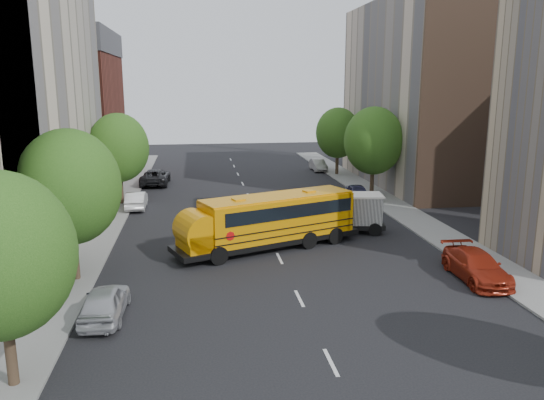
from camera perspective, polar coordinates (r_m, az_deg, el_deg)
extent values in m
plane|color=black|center=(33.13, 0.27, -5.21)|extent=(120.00, 120.00, 0.00)
cube|color=slate|center=(38.19, -18.26, -3.37)|extent=(3.00, 80.00, 0.12)
cube|color=slate|center=(40.92, 15.34, -2.15)|extent=(3.00, 80.00, 0.12)
cube|color=silver|center=(42.69, -1.72, -1.19)|extent=(0.15, 64.00, 0.01)
cube|color=maroon|center=(60.81, -21.12, 8.25)|extent=(10.00, 15.00, 13.00)
cube|color=beige|center=(56.04, 15.91, 10.88)|extent=(10.00, 22.00, 18.00)
cube|color=brown|center=(46.20, 21.51, 10.28)|extent=(10.10, 0.30, 18.00)
cylinder|color=yellow|center=(68.07, 21.59, 17.87)|extent=(1.00, 1.00, 35.00)
cylinder|color=#38281C|center=(20.29, -26.32, -14.27)|extent=(0.36, 0.36, 2.70)
cylinder|color=#38281C|center=(29.24, -20.42, -5.48)|extent=(0.36, 0.36, 2.88)
ellipsoid|color=#1F4A13|center=(28.41, -20.96, 1.30)|extent=(5.12, 5.12, 5.89)
cylinder|color=#38281C|center=(46.48, -15.92, 1.22)|extent=(0.36, 0.36, 2.81)
ellipsoid|color=#1F4A13|center=(45.96, -16.17, 5.42)|extent=(4.99, 4.99, 5.74)
cylinder|color=#38281C|center=(48.63, 10.70, 2.05)|extent=(0.36, 0.36, 2.95)
ellipsoid|color=#1F4A13|center=(48.13, 10.87, 6.28)|extent=(5.25, 5.25, 6.04)
cylinder|color=#38281C|center=(59.97, 7.01, 4.00)|extent=(0.36, 0.36, 2.74)
ellipsoid|color=#1F4A13|center=(59.58, 7.09, 7.18)|extent=(4.86, 4.86, 5.59)
cube|color=black|center=(32.91, -0.43, -4.26)|extent=(12.18, 6.94, 0.32)
cube|color=orange|center=(32.90, 0.71, -1.75)|extent=(9.97, 6.02, 2.47)
cube|color=orange|center=(30.72, -8.51, -4.37)|extent=(2.70, 3.00, 1.07)
cube|color=black|center=(30.78, -6.63, -1.79)|extent=(1.40, 2.49, 1.29)
cube|color=orange|center=(32.61, 0.72, 0.39)|extent=(9.89, 5.82, 0.15)
cube|color=black|center=(32.88, 1.04, -0.80)|extent=(9.19, 5.77, 0.80)
cube|color=black|center=(33.12, 0.71, -3.19)|extent=(9.99, 6.08, 0.06)
cube|color=black|center=(33.01, 0.71, -2.47)|extent=(9.99, 6.08, 0.06)
cube|color=orange|center=(35.55, 7.51, -0.78)|extent=(1.13, 2.56, 2.47)
cube|color=orange|center=(31.26, -3.87, 0.04)|extent=(0.83, 0.83, 0.11)
cube|color=orange|center=(33.88, 4.32, 1.00)|extent=(0.83, 0.83, 0.11)
cylinder|color=orange|center=(30.57, -8.54, -3.41)|extent=(3.00, 3.12, 2.25)
cylinder|color=red|center=(29.89, -4.83, -4.00)|extent=(0.51, 0.24, 0.54)
cylinder|color=black|center=(30.01, -6.18, -6.11)|extent=(1.12, 0.69, 1.07)
cylinder|color=black|center=(32.37, -8.09, -4.77)|extent=(1.12, 0.69, 1.07)
cylinder|color=black|center=(33.02, 4.30, -4.34)|extent=(1.12, 0.69, 1.07)
cylinder|color=black|center=(35.18, 1.86, -3.25)|extent=(1.12, 0.69, 1.07)
cylinder|color=black|center=(34.22, 7.29, -3.80)|extent=(1.12, 0.69, 1.07)
cylinder|color=black|center=(36.31, 4.75, -2.79)|extent=(1.12, 0.69, 1.07)
cube|color=black|center=(36.87, 7.05, -2.64)|extent=(6.48, 2.96, 0.31)
cube|color=white|center=(36.68, 7.91, -0.98)|extent=(5.02, 2.64, 1.87)
cube|color=white|center=(36.47, 3.52, -1.47)|extent=(1.73, 2.17, 1.25)
cube|color=silver|center=(36.46, 7.95, 0.53)|extent=(5.24, 2.78, 0.12)
cylinder|color=black|center=(35.69, 3.60, -3.21)|extent=(0.90, 0.38, 0.87)
cylinder|color=black|center=(37.69, 3.40, -2.36)|extent=(0.90, 0.38, 0.87)
cylinder|color=black|center=(35.93, 7.58, -3.19)|extent=(0.90, 0.38, 0.87)
cylinder|color=black|center=(37.92, 7.18, -2.35)|extent=(0.90, 0.38, 0.87)
cylinder|color=black|center=(36.30, 11.17, -3.16)|extent=(0.90, 0.38, 0.87)
cylinder|color=black|center=(38.27, 10.58, -2.33)|extent=(0.90, 0.38, 0.87)
imported|color=#A8AAAF|center=(24.54, -17.55, -10.44)|extent=(1.87, 4.38, 1.47)
imported|color=silver|center=(44.78, -14.37, 0.00)|extent=(1.55, 4.32, 1.42)
imported|color=black|center=(55.05, -12.44, 2.45)|extent=(2.90, 5.87, 1.60)
imported|color=maroon|center=(29.74, 21.11, -6.64)|extent=(2.28, 5.20, 1.49)
imported|color=#2F2E51|center=(46.39, 9.20, 0.68)|extent=(2.15, 4.47, 1.47)
imported|color=#9C9B97|center=(62.79, 5.00, 3.78)|extent=(1.45, 4.08, 1.34)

